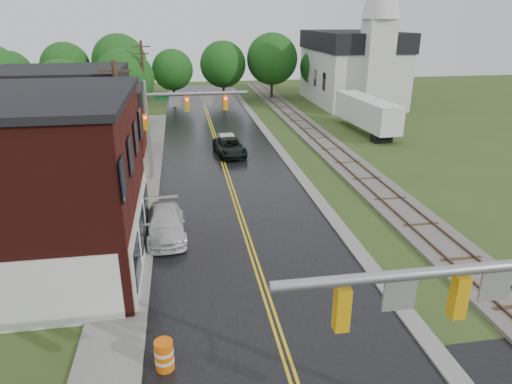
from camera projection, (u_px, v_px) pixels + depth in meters
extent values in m
cube|color=black|center=(223.00, 163.00, 37.53)|extent=(10.00, 90.00, 0.02)
cube|color=gray|center=(275.00, 145.00, 42.95)|extent=(0.80, 70.00, 0.12)
cube|color=gray|center=(142.00, 189.00, 31.99)|extent=(2.40, 50.00, 0.12)
cube|color=silver|center=(141.00, 231.00, 22.37)|extent=(0.10, 9.50, 3.00)
cube|color=tan|center=(67.00, 144.00, 31.02)|extent=(8.00, 7.00, 6.40)
cube|color=#3F0F0C|center=(103.00, 128.00, 39.81)|extent=(7.00, 6.00, 4.40)
cube|color=silver|center=(351.00, 77.00, 62.29)|extent=(10.00, 16.00, 7.00)
cube|color=black|center=(353.00, 41.00, 60.59)|extent=(10.40, 16.40, 2.40)
cube|color=silver|center=(376.00, 68.00, 54.21)|extent=(3.20, 3.20, 11.00)
cube|color=#59544C|center=(322.00, 141.00, 43.61)|extent=(3.20, 80.00, 0.20)
cube|color=#4C3828|center=(315.00, 140.00, 43.45)|extent=(0.10, 80.00, 0.12)
cube|color=#4C3828|center=(330.00, 140.00, 43.67)|extent=(0.10, 80.00, 0.12)
cylinder|color=gray|center=(433.00, 272.00, 9.84)|extent=(7.20, 0.26, 0.26)
cube|color=orange|center=(459.00, 297.00, 10.20)|extent=(0.32, 0.30, 1.05)
cube|color=orange|center=(342.00, 309.00, 9.79)|extent=(0.32, 0.30, 1.05)
cube|color=gray|center=(495.00, 286.00, 10.26)|extent=(0.75, 0.06, 0.75)
cube|color=gray|center=(399.00, 295.00, 9.91)|extent=(0.75, 0.06, 0.75)
cylinder|color=gray|center=(148.00, 132.00, 32.62)|extent=(0.28, 0.28, 7.20)
cylinder|color=gray|center=(197.00, 94.00, 32.22)|extent=(7.20, 0.26, 0.26)
cube|color=orange|center=(187.00, 104.00, 32.37)|extent=(0.32, 0.30, 1.05)
cube|color=orange|center=(225.00, 103.00, 32.78)|extent=(0.32, 0.30, 1.05)
cube|color=gray|center=(175.00, 101.00, 32.16)|extent=(0.75, 0.06, 0.75)
cube|color=gray|center=(207.00, 100.00, 32.51)|extent=(0.75, 0.06, 0.75)
cube|color=#0C5926|center=(164.00, 98.00, 31.96)|extent=(1.40, 0.04, 0.30)
sphere|color=#FF0C0C|center=(187.00, 100.00, 32.08)|extent=(0.20, 0.20, 0.20)
cylinder|color=#382616|center=(122.00, 137.00, 27.51)|extent=(0.28, 0.28, 9.00)
cube|color=#382616|center=(115.00, 71.00, 26.10)|extent=(1.80, 0.12, 0.12)
cube|color=#382616|center=(116.00, 83.00, 26.35)|extent=(1.40, 0.12, 0.12)
cylinder|color=#382616|center=(145.00, 86.00, 47.74)|extent=(0.28, 0.28, 9.00)
cube|color=#382616|center=(141.00, 47.00, 46.33)|extent=(1.80, 0.12, 0.12)
cube|color=#382616|center=(142.00, 54.00, 46.58)|extent=(1.40, 0.12, 0.12)
cylinder|color=black|center=(69.00, 126.00, 44.11)|extent=(0.36, 0.36, 2.70)
sphere|color=#174B15|center=(64.00, 92.00, 42.92)|extent=(6.00, 6.00, 6.00)
sphere|color=#174B15|center=(70.00, 98.00, 42.83)|extent=(4.20, 4.20, 4.20)
cylinder|color=black|center=(128.00, 112.00, 50.36)|extent=(0.36, 0.36, 2.88)
sphere|color=#174B15|center=(124.00, 79.00, 49.08)|extent=(6.40, 6.40, 6.40)
sphere|color=#174B15|center=(130.00, 85.00, 49.01)|extent=(4.48, 4.48, 4.48)
imported|color=black|center=(230.00, 147.00, 39.49)|extent=(2.77, 5.24, 1.41)
imported|color=#B0B1B5|center=(227.00, 141.00, 41.72)|extent=(1.65, 3.87, 1.24)
imported|color=silver|center=(166.00, 224.00, 24.93)|extent=(2.32, 5.15, 1.46)
cube|color=black|center=(381.00, 138.00, 43.64)|extent=(1.84, 1.31, 0.80)
cylinder|color=gray|center=(356.00, 123.00, 49.87)|extent=(0.16, 0.16, 0.80)
cube|color=silver|center=(367.00, 112.00, 46.74)|extent=(3.06, 10.97, 2.71)
cylinder|color=orange|center=(164.00, 355.00, 15.52)|extent=(0.78, 0.78, 1.14)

